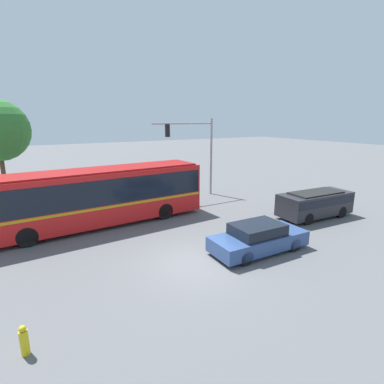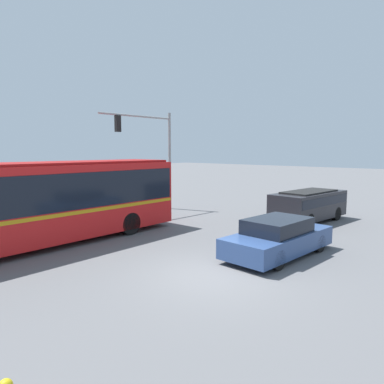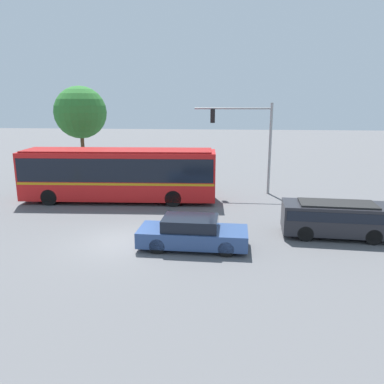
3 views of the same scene
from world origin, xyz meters
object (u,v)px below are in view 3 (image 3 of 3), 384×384
Objects in this scene: suv_left_lane at (336,217)px; street_tree_left at (80,113)px; sedan_foreground at (192,233)px; city_bus at (119,172)px; traffic_light_pole at (251,134)px.

street_tree_left reaches higher than suv_left_lane.
street_tree_left is at bearing 127.04° from sedan_foreground.
sedan_foreground is 18.09m from street_tree_left.
city_bus is at bearing 158.91° from suv_left_lane.
suv_left_lane is (11.81, -5.40, -0.91)m from city_bus.
city_bus is 2.45× the size of suv_left_lane.
city_bus is at bearing 127.05° from sedan_foreground.
suv_left_lane is 21.15m from street_tree_left.
traffic_light_pole is (8.30, 2.95, 2.16)m from city_bus.
street_tree_left is (-16.69, 12.24, 4.34)m from suv_left_lane.
sedan_foreground is (5.28, -7.39, -1.22)m from city_bus.
city_bus is at bearing 19.60° from traffic_light_pole.
traffic_light_pole is at bearing 116.29° from suv_left_lane.
suv_left_lane is at bearing 18.37° from sedan_foreground.
sedan_foreground is 0.77× the size of traffic_light_pole.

